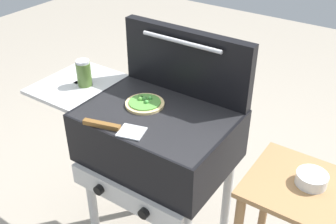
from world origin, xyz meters
TOP-DOWN VIEW (x-y plane):
  - grill at (-0.01, -0.00)m, footprint 0.96×0.53m
  - grill_lid_open at (0.00, 0.21)m, footprint 0.63×0.08m
  - pizza_veggie at (-0.08, 0.02)m, footprint 0.17×0.17m
  - sauce_jar at (-0.43, 0.01)m, footprint 0.07×0.07m
  - spatula at (-0.07, -0.20)m, footprint 0.27×0.12m
  - topping_bowl_near at (0.65, 0.02)m, footprint 0.11×0.11m

SIDE VIEW (x-z plane):
  - grill at x=-0.01m, z-range 0.31..1.21m
  - topping_bowl_near at x=0.65m, z-range 0.82..0.86m
  - spatula at x=-0.07m, z-range 0.90..0.92m
  - pizza_veggie at x=-0.08m, z-range 0.89..0.93m
  - sauce_jar at x=-0.43m, z-range 0.90..1.03m
  - grill_lid_open at x=0.00m, z-range 0.90..1.20m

